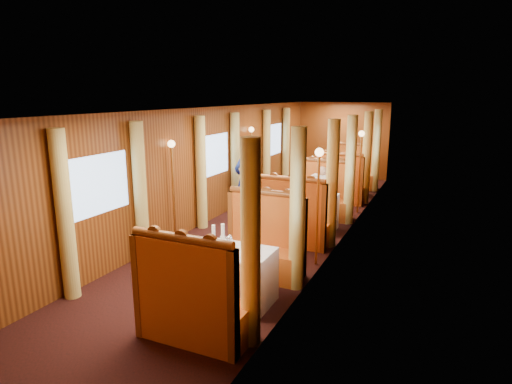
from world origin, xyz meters
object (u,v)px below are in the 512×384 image
Objects in this scene: banquette_far_aft at (355,174)px; table_mid at (310,212)px; fruit_plate at (248,256)px; rose_vase_mid at (312,186)px; rose_vase_far at (349,162)px; banquette_near_aft at (263,249)px; table_near at (233,276)px; teapot_back at (230,242)px; teapot_left at (217,247)px; banquette_mid_aft at (323,199)px; table_far at (347,181)px; steward at (246,179)px; banquette_far_fwd at (339,187)px; teapot_right at (228,248)px; passenger at (321,187)px; banquette_near_fwd at (192,306)px; tea_tray at (224,250)px; banquette_mid_fwd at (294,223)px.

table_mid is at bearing -90.00° from banquette_far_aft.
rose_vase_mid is (-0.28, 3.67, 0.16)m from fruit_plate.
banquette_near_aft is at bearing -90.32° from rose_vase_far.
teapot_back is at bearing 135.09° from table_near.
fruit_plate is at bearing -25.45° from table_near.
banquette_near_aft is 1.00× the size of banquette_far_aft.
rose_vase_far is at bearing 64.68° from teapot_left.
banquette_far_aft is at bearing 90.20° from rose_vase_mid.
table_far is (0.00, 2.49, -0.05)m from banquette_mid_aft.
steward reaches higher than banquette_mid_aft.
banquette_far_fwd is at bearing 90.00° from table_mid.
teapot_back is 0.44× the size of rose_vase_mid.
table_near is 2.92× the size of rose_vase_mid.
banquette_far_aft is at bearing 65.12° from teapot_left.
banquette_far_aft is (0.00, 1.01, 0.05)m from table_far.
table_far is 3.59m from steward.
table_far is at bearing -90.00° from banquette_far_aft.
teapot_right is at bearing 169.44° from fruit_plate.
banquette_far_fwd reaches higher than rose_vase_mid.
passenger is at bearing 90.00° from table_mid.
banquette_mid_aft is (0.00, 3.50, 0.00)m from banquette_near_aft.
banquette_near_fwd reaches higher than passenger.
banquette_mid_aft is at bearing 84.65° from teapot_right.
tea_tray is 0.94× the size of rose_vase_far.
teapot_right is at bearing -90.51° from rose_vase_mid.
banquette_mid_fwd reaches higher than rose_vase_mid.
banquette_far_fwd is at bearing 90.00° from banquette_mid_fwd.
table_far is at bearing 92.39° from fruit_plate.
table_far is at bearing 89.15° from tea_tray.
banquette_near_aft is 8.52× the size of teapot_back.
tea_tray is (-0.11, -7.05, 0.38)m from table_far.
passenger is (-0.00, 3.28, 0.32)m from banquette_near_aft.
banquette_mid_aft reaches higher than passenger.
banquette_mid_aft is 3.72× the size of rose_vase_far.
table_mid is 1.02m from banquette_mid_fwd.
banquette_mid_fwd is at bearing -90.00° from table_mid.
teapot_right is (-0.02, -2.57, 0.38)m from banquette_mid_fwd.
teapot_left reaches higher than table_mid.
banquette_mid_aft is at bearing 90.00° from banquette_near_aft.
table_near is 6.67× the size of teapot_back.
banquette_mid_fwd reaches higher than teapot_left.
steward is (-1.65, 0.32, -0.04)m from rose_vase_mid.
rose_vase_far is 3.57m from steward.
teapot_left is (-0.17, -4.64, 0.39)m from banquette_mid_aft.
rose_vase_far is (0.03, 8.02, 0.50)m from banquette_near_fwd.
banquette_mid_fwd and banquette_far_aft have the same top height.
banquette_far_aft reaches higher than rose_vase_mid.
rose_vase_far is at bearing 89.68° from banquette_near_aft.
passenger is at bearing -90.00° from banquette_far_fwd.
fruit_plate is 4.43m from steward.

